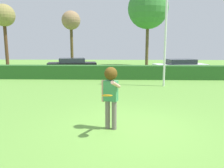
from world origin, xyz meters
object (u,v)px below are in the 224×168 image
object	(u,v)px
frisbee	(107,96)
bare_elm_tree	(71,22)
parked_car_black	(72,64)
willow_tree	(148,9)
person	(111,89)
lamppost	(166,22)
parked_car_white	(180,66)
birch_tree	(4,17)

from	to	relation	value
frisbee	bare_elm_tree	xyz separation A→B (m)	(-4.62, 17.93, 3.57)
parked_car_black	willow_tree	size ratio (longest dim) A/B	0.53
parked_car_black	person	bearing A→B (deg)	-73.91
lamppost	bare_elm_tree	size ratio (longest dim) A/B	1.17
parked_car_white	birch_tree	size ratio (longest dim) A/B	0.74
person	birch_tree	xyz separation A→B (m)	(-10.16, 14.46, 3.70)
willow_tree	parked_car_white	bearing A→B (deg)	-74.62
bare_elm_tree	willow_tree	size ratio (longest dim) A/B	0.69
parked_car_black	birch_tree	distance (m)	7.52
parked_car_black	bare_elm_tree	bearing A→B (deg)	101.66
birch_tree	willow_tree	bearing A→B (deg)	20.10
willow_tree	birch_tree	distance (m)	14.39
parked_car_white	willow_tree	xyz separation A→B (m)	(-1.91, 6.95, 5.54)
person	willow_tree	distance (m)	20.30
parked_car_white	birch_tree	xyz separation A→B (m)	(-15.36, 2.03, 4.19)
person	bare_elm_tree	world-z (taller)	bare_elm_tree
birch_tree	parked_car_white	bearing A→B (deg)	-7.51
parked_car_white	bare_elm_tree	distance (m)	11.74
frisbee	person	bearing A→B (deg)	83.72
frisbee	parked_car_white	bearing A→B (deg)	68.02
person	willow_tree	xyz separation A→B (m)	(3.30, 19.39, 5.05)
person	bare_elm_tree	distance (m)	18.27
frisbee	lamppost	world-z (taller)	lamppost
person	birch_tree	world-z (taller)	birch_tree
person	bare_elm_tree	xyz separation A→B (m)	(-4.69, 17.30, 3.53)
parked_car_white	person	bearing A→B (deg)	-112.72
parked_car_black	bare_elm_tree	world-z (taller)	bare_elm_tree
bare_elm_tree	lamppost	bearing A→B (deg)	-53.80
parked_car_white	birch_tree	distance (m)	16.05
willow_tree	birch_tree	xyz separation A→B (m)	(-13.45, -4.92, -1.35)
parked_car_black	frisbee	bearing A→B (deg)	-74.84
lamppost	parked_car_white	size ratio (longest dim) A/B	1.52
parked_car_black	parked_car_white	bearing A→B (deg)	-7.85
frisbee	lamppost	xyz separation A→B (m)	(2.92, 7.62, 2.56)
parked_car_black	parked_car_white	size ratio (longest dim) A/B	1.00
birch_tree	frisbee	bearing A→B (deg)	-56.25
frisbee	willow_tree	distance (m)	20.93
birch_tree	parked_car_black	bearing A→B (deg)	-7.01
person	parked_car_white	size ratio (longest dim) A/B	0.41
lamppost	bare_elm_tree	xyz separation A→B (m)	(-7.55, 10.31, 1.01)
parked_car_black	lamppost	bearing A→B (deg)	-44.62
frisbee	parked_car_black	size ratio (longest dim) A/B	0.06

